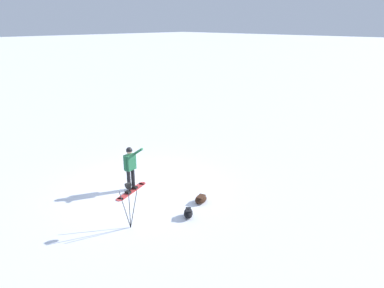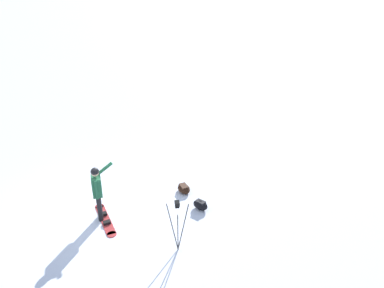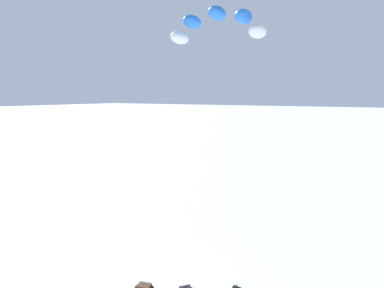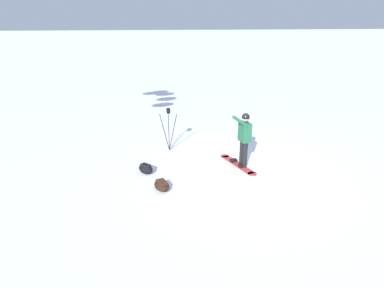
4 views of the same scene
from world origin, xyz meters
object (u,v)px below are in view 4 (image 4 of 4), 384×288
object	(u,v)px
snowboarder	(244,135)
camera_tripod	(169,121)
snowboard	(238,164)
gear_bag_large	(162,185)
gear_bag_small	(146,169)

from	to	relation	value
snowboarder	camera_tripod	bearing A→B (deg)	142.36
snowboard	gear_bag_large	bearing A→B (deg)	-154.59
camera_tripod	snowboard	bearing A→B (deg)	-37.47
snowboarder	snowboard	world-z (taller)	snowboarder
snowboard	camera_tripod	distance (m)	2.72
snowboarder	camera_tripod	size ratio (longest dim) A/B	1.15
snowboarder	snowboard	xyz separation A→B (m)	(-0.12, 0.10, -1.01)
snowboarder	snowboard	size ratio (longest dim) A/B	1.04
snowboarder	gear_bag_large	world-z (taller)	snowboarder
snowboarder	camera_tripod	distance (m)	2.67
snowboard	camera_tripod	bearing A→B (deg)	142.53
snowboard	gear_bag_small	distance (m)	2.86
snowboarder	gear_bag_small	world-z (taller)	snowboarder
snowboarder	gear_bag_large	distance (m)	2.93
gear_bag_large	camera_tripod	xyz separation A→B (m)	(0.46, 2.70, 0.92)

